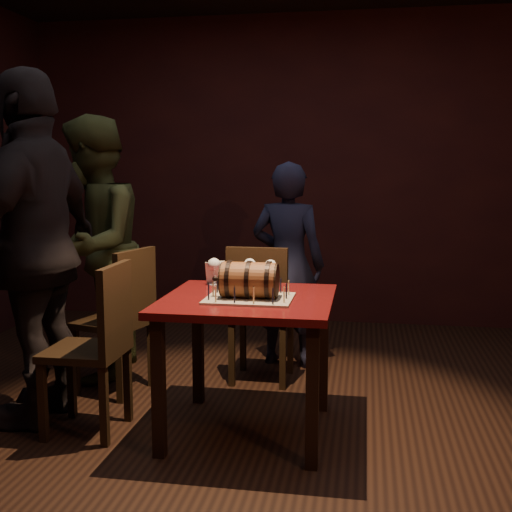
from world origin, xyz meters
name	(u,v)px	position (x,y,z in m)	size (l,w,h in m)	color
room_shell	(249,174)	(0.00, 0.00, 1.40)	(5.04, 5.04, 2.80)	black
pub_table	(248,317)	(0.02, -0.11, 0.64)	(0.90, 0.90, 0.75)	#450B0D
cake_board	(249,298)	(0.03, -0.17, 0.76)	(0.45, 0.35, 0.01)	gray
barrel_cake	(249,280)	(0.03, -0.17, 0.86)	(0.35, 0.20, 0.20)	brown
birthday_candles	(249,290)	(0.03, -0.17, 0.80)	(0.40, 0.30, 0.09)	#E5C889
wine_glass_left	(214,265)	(-0.24, 0.20, 0.87)	(0.07, 0.07, 0.16)	silver
wine_glass_mid	(250,266)	(-0.03, 0.22, 0.87)	(0.07, 0.07, 0.16)	silver
wine_glass_right	(271,267)	(0.09, 0.19, 0.87)	(0.07, 0.07, 0.16)	silver
pint_of_ale	(227,277)	(-0.14, 0.09, 0.82)	(0.07, 0.07, 0.15)	silver
menu_card	(215,273)	(-0.25, 0.25, 0.81)	(0.10, 0.05, 0.13)	white
chair_back	(260,307)	(-0.05, 0.68, 0.52)	(0.41, 0.41, 0.93)	black
chair_left_rear	(123,313)	(-0.88, 0.36, 0.52)	(0.49, 0.49, 0.93)	black
chair_left_front	(99,339)	(-0.77, -0.26, 0.52)	(0.40, 0.40, 0.93)	black
person_back	(288,264)	(0.08, 1.14, 0.74)	(0.54, 0.35, 1.48)	black
person_left_rear	(92,249)	(-1.19, 0.64, 0.89)	(0.87, 0.67, 1.78)	#3C4120
person_left_front	(37,249)	(-1.18, -0.13, 0.99)	(1.16, 0.48, 1.97)	black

